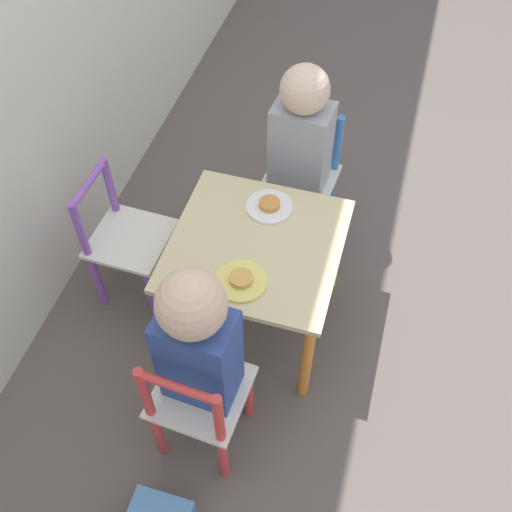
% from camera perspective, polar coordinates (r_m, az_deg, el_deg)
% --- Properties ---
extents(ground_plane, '(6.00, 6.00, 0.00)m').
position_cam_1_polar(ground_plane, '(2.22, 0.00, -5.92)').
color(ground_plane, '#5B514C').
extents(kids_table, '(0.53, 0.53, 0.44)m').
position_cam_1_polar(kids_table, '(1.92, 0.00, -0.09)').
color(kids_table, beige).
rests_on(kids_table, ground_plane).
extents(chair_red, '(0.28, 0.28, 0.53)m').
position_cam_1_polar(chair_red, '(1.78, -5.52, -13.67)').
color(chair_red, silver).
rests_on(chair_red, ground_plane).
extents(chair_blue, '(0.28, 0.28, 0.53)m').
position_cam_1_polar(chair_blue, '(2.30, 4.30, 7.19)').
color(chair_blue, silver).
rests_on(chair_blue, ground_plane).
extents(chair_purple, '(0.27, 0.27, 0.53)m').
position_cam_1_polar(chair_purple, '(2.14, -12.33, 1.41)').
color(chair_purple, silver).
rests_on(chair_purple, ground_plane).
extents(child_left, '(0.23, 0.21, 0.80)m').
position_cam_1_polar(child_left, '(1.60, -5.28, -8.55)').
color(child_left, '#4C608E').
rests_on(child_left, ground_plane).
extents(child_right, '(0.22, 0.21, 0.79)m').
position_cam_1_polar(child_right, '(2.12, 4.13, 10.19)').
color(child_right, '#38383D').
rests_on(child_right, ground_plane).
extents(plate_left, '(0.15, 0.15, 0.03)m').
position_cam_1_polar(plate_left, '(1.77, -1.42, -2.34)').
color(plate_left, '#EADB66').
rests_on(plate_left, kids_table).
extents(plate_right, '(0.15, 0.15, 0.03)m').
position_cam_1_polar(plate_right, '(1.96, 1.29, 4.79)').
color(plate_right, white).
rests_on(plate_right, kids_table).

